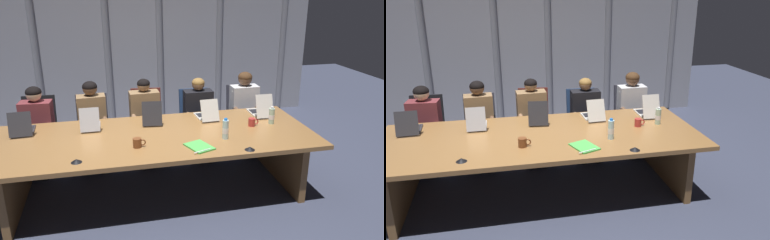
# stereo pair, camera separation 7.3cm
# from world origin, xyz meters

# --- Properties ---
(ground_plane) EXTENTS (13.31, 13.31, 0.00)m
(ground_plane) POSITION_xyz_m (0.00, 0.00, 0.00)
(ground_plane) COLOR #383D51
(conference_table) EXTENTS (3.65, 1.45, 0.75)m
(conference_table) POSITION_xyz_m (0.00, 0.00, 0.60)
(conference_table) COLOR olive
(conference_table) RESTS_ON ground_plane
(curtain_backdrop) EXTENTS (6.66, 0.17, 2.91)m
(curtain_backdrop) POSITION_xyz_m (-0.00, 2.83, 1.46)
(curtain_backdrop) COLOR #9999A0
(curtain_backdrop) RESTS_ON ground_plane
(laptop_left_end) EXTENTS (0.27, 0.40, 0.29)m
(laptop_left_end) POSITION_xyz_m (-1.51, 0.42, 0.80)
(laptop_left_end) COLOR #2D2D33
(laptop_left_end) RESTS_ON conference_table
(laptop_left_mid) EXTENTS (0.23, 0.37, 0.29)m
(laptop_left_mid) POSITION_xyz_m (-0.74, 0.40, 0.80)
(laptop_left_mid) COLOR #BCBCC1
(laptop_left_mid) RESTS_ON conference_table
(laptop_center) EXTENTS (0.28, 0.41, 0.31)m
(laptop_center) POSITION_xyz_m (0.01, 0.43, 0.81)
(laptop_center) COLOR #2D2D33
(laptop_center) RESTS_ON conference_table
(laptop_right_mid) EXTENTS (0.25, 0.42, 0.28)m
(laptop_right_mid) POSITION_xyz_m (0.71, 0.45, 0.80)
(laptop_right_mid) COLOR beige
(laptop_right_mid) RESTS_ON conference_table
(laptop_right_end) EXTENTS (0.24, 0.44, 0.31)m
(laptop_right_end) POSITION_xyz_m (1.44, 0.43, 0.81)
(laptop_right_end) COLOR beige
(laptop_right_end) RESTS_ON conference_table
(office_chair_left_end) EXTENTS (0.60, 0.60, 0.95)m
(office_chair_left_end) POSITION_xyz_m (-1.46, 1.13, 0.35)
(office_chair_left_end) COLOR black
(office_chair_left_end) RESTS_ON ground_plane
(office_chair_left_mid) EXTENTS (0.60, 0.60, 0.93)m
(office_chair_left_mid) POSITION_xyz_m (-0.75, 1.13, 0.35)
(office_chair_left_mid) COLOR #2D2D38
(office_chair_left_mid) RESTS_ON ground_plane
(office_chair_center) EXTENTS (0.60, 0.60, 0.97)m
(office_chair_center) POSITION_xyz_m (0.01, 1.13, 0.36)
(office_chair_center) COLOR #511E19
(office_chair_center) RESTS_ON ground_plane
(office_chair_right_mid) EXTENTS (0.60, 0.60, 0.92)m
(office_chair_right_mid) POSITION_xyz_m (0.74, 1.12, 0.34)
(office_chair_right_mid) COLOR navy
(office_chair_right_mid) RESTS_ON ground_plane
(office_chair_right_end) EXTENTS (0.60, 0.60, 0.94)m
(office_chair_right_end) POSITION_xyz_m (1.48, 1.13, 0.35)
(office_chair_right_end) COLOR #2D2D38
(office_chair_right_end) RESTS_ON ground_plane
(person_left_end) EXTENTS (0.45, 0.57, 1.14)m
(person_left_end) POSITION_xyz_m (-1.46, 0.97, 0.66)
(person_left_end) COLOR brown
(person_left_end) RESTS_ON ground_plane
(person_left_mid) EXTENTS (0.41, 0.56, 1.17)m
(person_left_mid) POSITION_xyz_m (-0.73, 0.97, 0.66)
(person_left_mid) COLOR olive
(person_left_mid) RESTS_ON ground_plane
(person_center) EXTENTS (0.43, 0.56, 1.17)m
(person_center) POSITION_xyz_m (-0.02, 0.97, 0.66)
(person_center) COLOR olive
(person_center) RESTS_ON ground_plane
(person_right_mid) EXTENTS (0.42, 0.55, 1.14)m
(person_right_mid) POSITION_xyz_m (0.75, 0.97, 0.64)
(person_right_mid) COLOR black
(person_right_mid) RESTS_ON ground_plane
(person_right_end) EXTENTS (0.41, 0.55, 1.19)m
(person_right_end) POSITION_xyz_m (1.46, 0.97, 0.68)
(person_right_end) COLOR silver
(person_right_end) RESTS_ON ground_plane
(water_bottle_primary) EXTENTS (0.07, 0.07, 0.24)m
(water_bottle_primary) POSITION_xyz_m (0.74, -0.28, 0.86)
(water_bottle_primary) COLOR silver
(water_bottle_primary) RESTS_ON conference_table
(water_bottle_secondary) EXTENTS (0.07, 0.07, 0.22)m
(water_bottle_secondary) POSITION_xyz_m (1.45, 0.07, 0.84)
(water_bottle_secondary) COLOR #ADD1B2
(water_bottle_secondary) RESTS_ON conference_table
(coffee_mug_near) EXTENTS (0.13, 0.08, 0.10)m
(coffee_mug_near) POSITION_xyz_m (1.18, 0.04, 0.80)
(coffee_mug_near) COLOR #B2332D
(coffee_mug_near) RESTS_ON conference_table
(coffee_mug_far) EXTENTS (0.14, 0.09, 0.10)m
(coffee_mug_far) POSITION_xyz_m (-0.24, -0.29, 0.80)
(coffee_mug_far) COLOR brown
(coffee_mug_far) RESTS_ON conference_table
(conference_mic_left_side) EXTENTS (0.11, 0.11, 0.03)m
(conference_mic_left_side) POSITION_xyz_m (-0.86, -0.53, 0.76)
(conference_mic_left_side) COLOR black
(conference_mic_left_side) RESTS_ON conference_table
(conference_mic_middle) EXTENTS (0.11, 0.11, 0.03)m
(conference_mic_middle) POSITION_xyz_m (0.90, -0.63, 0.76)
(conference_mic_middle) COLOR black
(conference_mic_middle) RESTS_ON conference_table
(spiral_notepad) EXTENTS (0.31, 0.36, 0.03)m
(spiral_notepad) POSITION_xyz_m (0.40, -0.45, 0.75)
(spiral_notepad) COLOR #4CB74C
(spiral_notepad) RESTS_ON conference_table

